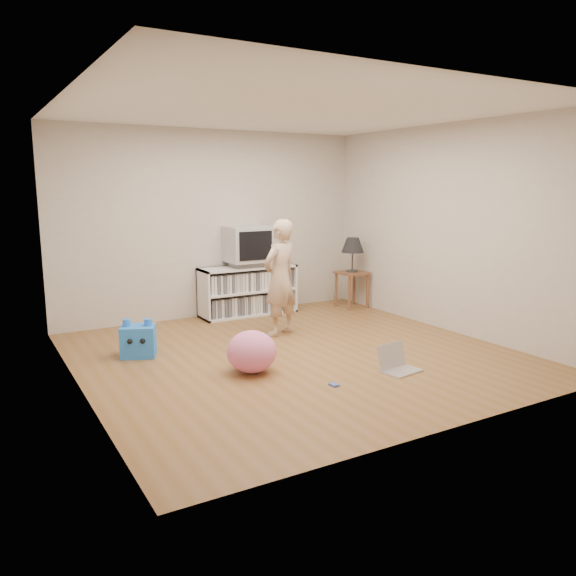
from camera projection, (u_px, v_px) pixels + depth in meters
The scene contains 13 objects.
ground at pixel (295, 354), 6.20m from camera, with size 4.50×4.50×0.00m, color brown.
walls at pixel (295, 237), 5.96m from camera, with size 4.52×4.52×2.60m.
ceiling at pixel (296, 110), 5.73m from camera, with size 4.50×4.50×0.01m, color white.
media_unit at pixel (248, 290), 8.07m from camera, with size 1.40×0.45×0.70m.
dvd_deck at pixel (248, 264), 7.99m from camera, with size 0.45×0.35×0.07m, color gray.
crt_tv at pixel (247, 244), 7.93m from camera, with size 0.60×0.53×0.50m.
side_table at pixel (352, 280), 8.51m from camera, with size 0.42×0.42×0.55m.
table_lamp at pixel (353, 246), 8.41m from camera, with size 0.34×0.34×0.52m.
person at pixel (280, 278), 6.91m from camera, with size 0.52×0.34×1.44m, color tan.
laptop at pixel (396, 363), 5.65m from camera, with size 0.42×0.36×0.26m.
playing_cards at pixel (334, 385), 5.23m from camera, with size 0.07×0.09×0.02m, color #435AB3.
plush_blue at pixel (138, 340), 6.10m from camera, with size 0.44×0.40×0.42m.
plush_pink at pixel (252, 352), 5.57m from camera, with size 0.50×0.50×0.42m, color pink.
Camera 1 is at (-3.06, -5.12, 1.84)m, focal length 35.00 mm.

